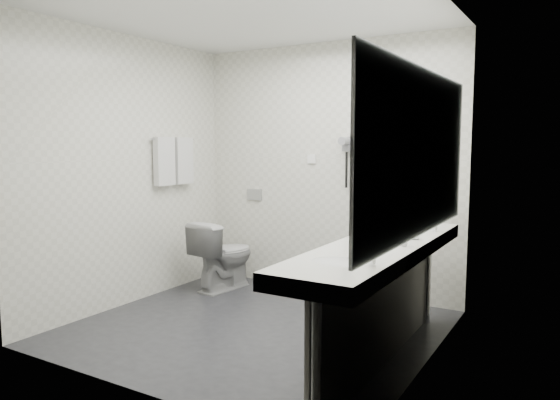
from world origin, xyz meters
The scene contains 31 objects.
floor centered at (0.00, 0.00, 0.00)m, with size 2.80×2.80×0.00m, color #26262A.
ceiling centered at (0.00, 0.00, 2.50)m, with size 2.80×2.80×0.00m, color white.
wall_back centered at (0.00, 1.30, 1.25)m, with size 2.80×2.80×0.00m, color silver.
wall_front centered at (0.00, -1.30, 1.25)m, with size 2.80×2.80×0.00m, color silver.
wall_left centered at (-1.40, 0.00, 1.25)m, with size 2.60×2.60×0.00m, color silver.
wall_right centered at (1.40, 0.00, 1.25)m, with size 2.60×2.60×0.00m, color silver.
vanity_counter centered at (1.12, -0.20, 0.80)m, with size 0.55×2.20×0.10m, color white.
vanity_panel centered at (1.15, -0.20, 0.38)m, with size 0.03×2.15×0.75m, color gray.
vanity_post_near centered at (1.18, -1.24, 0.38)m, with size 0.06×0.06×0.75m, color silver.
vanity_post_far centered at (1.18, 0.84, 0.38)m, with size 0.06×0.06×0.75m, color silver.
mirror centered at (1.39, -0.20, 1.45)m, with size 0.02×2.20×1.05m, color #B2BCC6.
basin_near centered at (1.12, -0.85, 0.83)m, with size 0.40×0.31×0.05m, color white.
basin_far centered at (1.12, 0.45, 0.83)m, with size 0.40×0.31×0.05m, color white.
faucet_near centered at (1.32, -0.85, 0.92)m, with size 0.04×0.04×0.15m, color silver.
faucet_far centered at (1.32, 0.45, 0.92)m, with size 0.04×0.04×0.15m, color silver.
soap_bottle_a centered at (1.09, -0.20, 0.91)m, with size 0.05×0.05×0.12m, color silver.
soap_bottle_b centered at (1.06, -0.02, 0.89)m, with size 0.07×0.07×0.09m, color silver.
soap_bottle_c centered at (1.30, -0.23, 0.91)m, with size 0.05×0.05×0.13m, color silver.
glass_left centered at (1.29, 0.05, 0.91)m, with size 0.06×0.06×0.11m, color silver.
toilet centered at (-0.92, 0.81, 0.36)m, with size 0.40×0.71×0.72m, color white.
flush_plate centered at (-0.85, 1.29, 0.95)m, with size 0.18×0.02×0.12m, color #B2B5BA.
pedal_bin centered at (0.38, 1.10, 0.12)m, with size 0.17×0.17×0.24m, color #B2B5BA.
bin_lid centered at (0.38, 1.10, 0.25)m, with size 0.17×0.17×0.01m, color #B2B5BA.
towel_rail centered at (-1.35, 0.55, 1.55)m, with size 0.02×0.02×0.62m, color silver.
towel_near centered at (-1.34, 0.41, 1.33)m, with size 0.07×0.24×0.48m, color silver.
towel_far centered at (-1.34, 0.69, 1.33)m, with size 0.07×0.24×0.48m, color silver.
dryer_cradle centered at (0.25, 1.27, 1.50)m, with size 0.10×0.04×0.14m, color gray.
dryer_barrel centered at (0.25, 1.20, 1.53)m, with size 0.08×0.08×0.14m, color gray.
dryer_cord centered at (0.25, 1.26, 1.25)m, with size 0.02×0.02×0.35m, color black.
switch_plate_a centered at (-0.15, 1.29, 1.35)m, with size 0.09×0.02×0.09m, color white.
switch_plate_b centered at (0.55, 1.29, 1.35)m, with size 0.09×0.02×0.09m, color white.
Camera 1 is at (2.31, -3.48, 1.51)m, focal length 33.64 mm.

